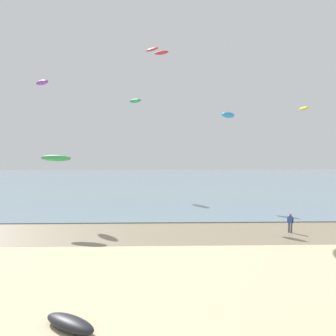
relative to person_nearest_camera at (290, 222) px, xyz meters
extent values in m
cube|color=#84755B|center=(-11.25, 0.04, -0.91)|extent=(120.00, 8.14, 0.01)
cube|color=slate|center=(-11.25, 39.11, -0.87)|extent=(160.00, 70.00, 0.10)
cylinder|color=#4C4C56|center=(-0.09, 0.06, -0.48)|extent=(0.16, 0.16, 0.88)
cylinder|color=#4C4C56|center=(0.09, -0.06, -0.48)|extent=(0.16, 0.16, 0.88)
cube|color=#2D4CA5|center=(0.00, 0.00, 0.26)|extent=(0.42, 0.39, 0.60)
sphere|color=brown|center=(0.00, 0.00, 0.68)|extent=(0.22, 0.22, 0.22)
cylinder|color=#2D4CA5|center=(-0.19, 0.14, 0.21)|extent=(0.09, 0.09, 0.52)
cylinder|color=#2D4CA5|center=(0.19, -0.14, 0.21)|extent=(0.09, 0.09, 0.52)
ellipsoid|color=black|center=(-15.71, -16.96, -0.64)|extent=(2.83, 2.44, 0.56)
ellipsoid|color=purple|center=(-25.40, 12.04, 14.14)|extent=(2.63, 3.11, 0.52)
ellipsoid|color=red|center=(-11.25, 25.30, 20.73)|extent=(2.63, 2.43, 0.64)
ellipsoid|color=yellow|center=(8.36, 18.87, 11.79)|extent=(1.48, 3.26, 0.66)
ellipsoid|color=#2384D1|center=(-5.21, 2.70, 9.74)|extent=(2.23, 3.60, 0.59)
ellipsoid|color=red|center=(-12.56, 15.14, 18.77)|extent=(2.12, 2.29, 0.56)
ellipsoid|color=green|center=(-21.40, 2.43, 5.69)|extent=(3.31, 1.90, 0.85)
ellipsoid|color=green|center=(-15.35, 26.07, 13.55)|extent=(2.76, 3.63, 0.72)
camera|label=1|loc=(-11.89, -32.81, 7.24)|focal=40.09mm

